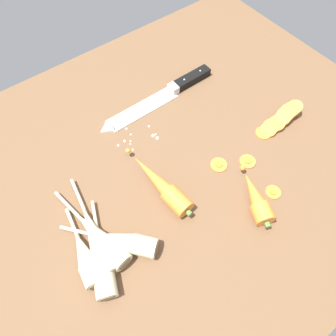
# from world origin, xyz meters

# --- Properties ---
(ground_plane) EXTENTS (1.20, 0.90, 0.04)m
(ground_plane) POSITION_xyz_m (0.00, 0.00, -0.02)
(ground_plane) COLOR brown
(chefs_knife) EXTENTS (0.35, 0.04, 0.04)m
(chefs_knife) POSITION_xyz_m (0.10, 0.17, 0.01)
(chefs_knife) COLOR silver
(chefs_knife) RESTS_ON ground_plane
(whole_carrot) EXTENTS (0.05, 0.21, 0.04)m
(whole_carrot) POSITION_xyz_m (-0.04, -0.05, 0.02)
(whole_carrot) COLOR orange
(whole_carrot) RESTS_ON ground_plane
(whole_carrot_second) EXTENTS (0.08, 0.14, 0.04)m
(whole_carrot_second) POSITION_xyz_m (0.10, -0.19, 0.02)
(whole_carrot_second) COLOR orange
(whole_carrot_second) RESTS_ON ground_plane
(parsnip_front) EXTENTS (0.06, 0.22, 0.04)m
(parsnip_front) POSITION_xyz_m (-0.20, -0.07, 0.02)
(parsnip_front) COLOR beige
(parsnip_front) RESTS_ON ground_plane
(parsnip_mid_left) EXTENTS (0.10, 0.19, 0.04)m
(parsnip_mid_left) POSITION_xyz_m (-0.23, -0.11, 0.02)
(parsnip_mid_left) COLOR beige
(parsnip_mid_left) RESTS_ON ground_plane
(parsnip_mid_right) EXTENTS (0.05, 0.17, 0.04)m
(parsnip_mid_right) POSITION_xyz_m (-0.25, -0.09, 0.02)
(parsnip_mid_right) COLOR beige
(parsnip_mid_right) RESTS_ON ground_plane
(parsnip_back) EXTENTS (0.06, 0.23, 0.04)m
(parsnip_back) POSITION_xyz_m (-0.21, -0.07, 0.02)
(parsnip_back) COLOR beige
(parsnip_back) RESTS_ON ground_plane
(parsnip_outer) EXTENTS (0.15, 0.17, 0.04)m
(parsnip_outer) POSITION_xyz_m (-0.17, -0.10, 0.02)
(parsnip_outer) COLOR beige
(parsnip_outer) RESTS_ON ground_plane
(carrot_slice_stack) EXTENTS (0.14, 0.05, 0.04)m
(carrot_slice_stack) POSITION_xyz_m (0.31, -0.08, 0.01)
(carrot_slice_stack) COLOR orange
(carrot_slice_stack) RESTS_ON ground_plane
(carrot_slice_stray_near) EXTENTS (0.04, 0.04, 0.01)m
(carrot_slice_stray_near) POSITION_xyz_m (0.10, -0.08, 0.00)
(carrot_slice_stray_near) COLOR orange
(carrot_slice_stray_near) RESTS_ON ground_plane
(carrot_slice_stray_mid) EXTENTS (0.03, 0.03, 0.01)m
(carrot_slice_stray_mid) POSITION_xyz_m (0.15, -0.20, 0.00)
(carrot_slice_stray_mid) COLOR orange
(carrot_slice_stray_mid) RESTS_ON ground_plane
(carrot_slice_stray_far) EXTENTS (0.04, 0.04, 0.01)m
(carrot_slice_stray_far) POSITION_xyz_m (0.16, -0.11, 0.00)
(carrot_slice_stray_far) COLOR orange
(carrot_slice_stray_far) RESTS_ON ground_plane
(mince_crumbs) EXTENTS (0.10, 0.08, 0.01)m
(mince_crumbs) POSITION_xyz_m (0.01, 0.09, 0.00)
(mince_crumbs) COLOR silver
(mince_crumbs) RESTS_ON ground_plane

